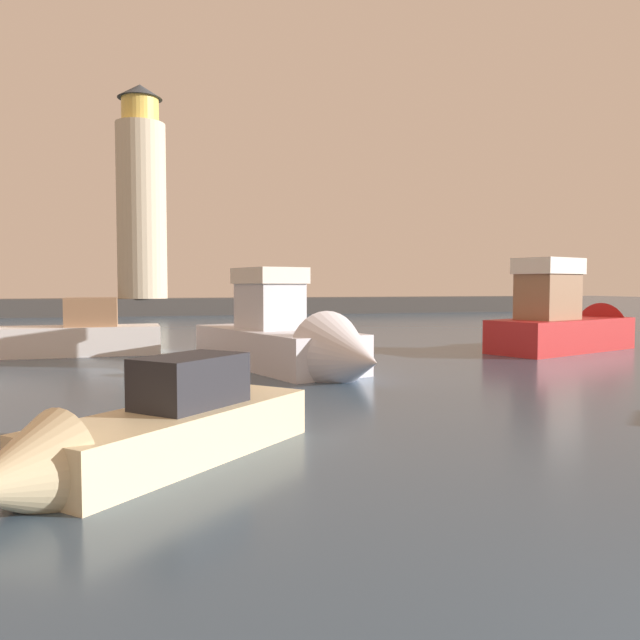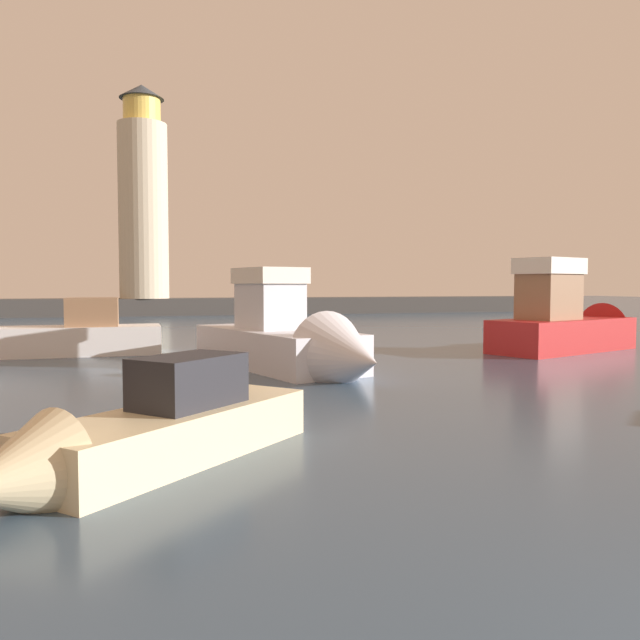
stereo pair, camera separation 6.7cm
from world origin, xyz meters
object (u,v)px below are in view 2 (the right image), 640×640
lighthouse (143,198)px  motorboat_2 (296,342)px  motorboat_4 (140,436)px  motorboat_3 (576,324)px  motorboat_0 (43,337)px

lighthouse → motorboat_2: (4.82, -40.48, -9.83)m
lighthouse → motorboat_2: bearing=-83.2°
lighthouse → motorboat_2: lighthouse is taller
motorboat_4 → lighthouse: bearing=90.0°
lighthouse → motorboat_3: lighthouse is taller
lighthouse → motorboat_0: 35.09m
motorboat_2 → motorboat_3: 13.71m
motorboat_0 → motorboat_2: (8.65, -7.07, 0.21)m
motorboat_4 → motorboat_3: bearing=36.8°
lighthouse → motorboat_4: size_ratio=3.51×
motorboat_2 → motorboat_4: size_ratio=1.76×
motorboat_3 → motorboat_0: bearing=170.6°
motorboat_2 → motorboat_3: motorboat_3 is taller
motorboat_2 → motorboat_3: size_ratio=1.05×
lighthouse → motorboat_4: lighthouse is taller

